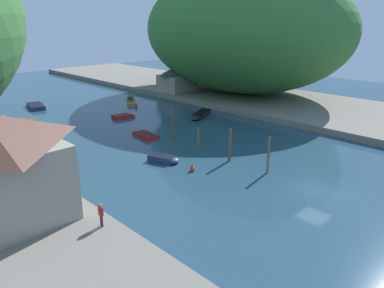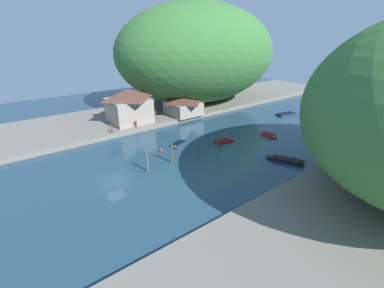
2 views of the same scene
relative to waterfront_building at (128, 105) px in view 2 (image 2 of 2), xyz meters
name	(u,v)px [view 2 (image 2 of 2)]	position (x,y,z in m)	size (l,w,h in m)	color
water_surface	(251,136)	(22.03, 17.33, -4.88)	(130.00, 130.00, 0.00)	#234256
left_bank	(178,107)	(-5.16, 17.33, -4.41)	(22.00, 120.00, 0.92)	slate
hillside_left	(199,54)	(-6.26, 25.60, 9.80)	(35.27, 49.38, 27.51)	#387033
waterfront_building	(128,105)	(0.00, 0.00, 0.00)	(9.30, 9.23, 7.66)	gray
boathouse_shed	(183,105)	(2.66, 13.47, -1.69)	(8.60, 7.87, 4.39)	gray
right_bank_cottage	(383,139)	(42.11, 27.83, -1.51)	(6.56, 5.90, 4.71)	gray
boat_mid_channel	(177,145)	(17.08, 1.91, -4.56)	(2.51, 3.66, 0.65)	navy
boat_small_dinghy	(270,135)	(24.64, 20.39, -4.64)	(3.68, 2.08, 0.48)	red
boat_cabin_cruiser	(225,141)	(21.05, 10.89, -4.69)	(2.33, 4.93, 0.38)	red
boat_near_quay	(283,160)	(33.23, 12.73, -4.56)	(6.25, 4.03, 0.63)	black
boat_moored_right	(326,136)	(31.96, 29.28, -4.51)	(3.48, 4.42, 1.16)	gold
boat_yellow_tender	(288,114)	(17.78, 37.06, -4.58)	(3.38, 6.59, 0.60)	navy
mooring_post_nearest	(147,161)	(22.39, -7.30, -3.01)	(0.24, 0.24, 3.71)	brown
mooring_post_second	(172,153)	(22.14, -2.63, -3.08)	(0.31, 0.31, 3.58)	brown
mooring_post_middle	(198,149)	(22.68, 2.58, -3.59)	(0.28, 0.28, 2.56)	brown
mooring_post_fourth	(219,140)	(22.90, 7.31, -3.04)	(0.31, 0.31, 3.66)	brown
channel_buoy_near	(161,150)	(17.37, -1.91, -4.57)	(0.52, 0.52, 0.78)	red
channel_buoy_far	(306,138)	(30.06, 24.95, -4.56)	(0.53, 0.53, 0.80)	red
person_on_quay	(112,128)	(4.67, -6.15, -2.98)	(0.26, 0.40, 1.69)	#282D3D
person_by_boathouse	(136,123)	(4.80, -0.72, -2.98)	(0.34, 0.43, 1.69)	#282D3D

